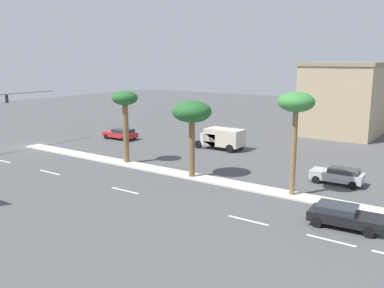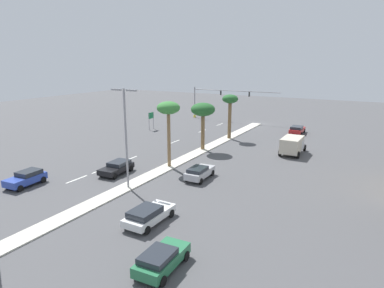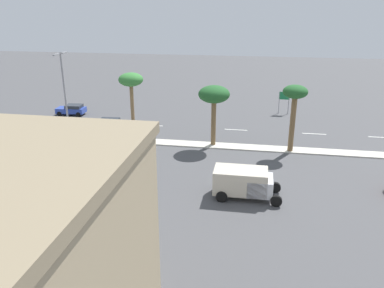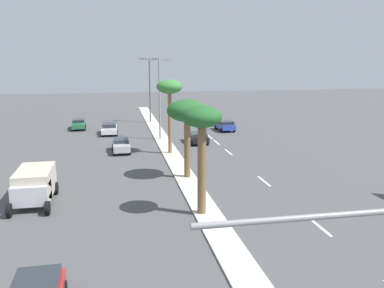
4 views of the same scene
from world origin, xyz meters
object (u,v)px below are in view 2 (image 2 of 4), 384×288
object	(u,v)px
sedan_silver_right	(199,172)
palm_tree_center	(203,111)
traffic_signal_gantry	(215,99)
palm_tree_left	(168,111)
sedan_green_trailing	(161,259)
sedan_red_front	(297,129)
sedan_white_far	(148,214)
directional_road_sign	(151,117)
sedan_blue_left	(26,178)
box_truck	(293,145)
palm_tree_front	(230,103)
sedan_black_outboard	(117,167)
street_lamp_leading	(126,131)

from	to	relation	value
sedan_silver_right	palm_tree_center	bearing A→B (deg)	-64.26
traffic_signal_gantry	palm_tree_left	distance (m)	34.44
sedan_green_trailing	sedan_red_front	bearing A→B (deg)	-87.87
sedan_white_far	directional_road_sign	bearing A→B (deg)	-54.57
traffic_signal_gantry	directional_road_sign	xyz separation A→B (m)	(5.35, 15.76, -2.18)
sedan_red_front	sedan_blue_left	bearing A→B (deg)	64.64
sedan_blue_left	sedan_silver_right	size ratio (longest dim) A/B	0.96
sedan_blue_left	sedan_green_trailing	xyz separation A→B (m)	(-19.88, 5.19, -0.04)
directional_road_sign	sedan_blue_left	xyz separation A→B (m)	(-5.71, 29.30, -1.47)
sedan_green_trailing	box_truck	world-z (taller)	box_truck
traffic_signal_gantry	directional_road_sign	size ratio (longest dim) A/B	6.06
traffic_signal_gantry	palm_tree_front	world-z (taller)	palm_tree_front
palm_tree_front	sedan_blue_left	bearing A→B (deg)	71.81
traffic_signal_gantry	sedan_black_outboard	size ratio (longest dim) A/B	4.34
sedan_white_far	sedan_black_outboard	distance (m)	12.91
sedan_white_far	sedan_green_trailing	bearing A→B (deg)	133.41
palm_tree_front	sedan_black_outboard	xyz separation A→B (m)	(4.15, 21.97, -5.12)
directional_road_sign	sedan_silver_right	size ratio (longest dim) A/B	0.75
palm_tree_front	traffic_signal_gantry	bearing A→B (deg)	-57.75
traffic_signal_gantry	sedan_green_trailing	distance (m)	54.31
sedan_white_far	sedan_silver_right	bearing A→B (deg)	-83.19
street_lamp_leading	palm_tree_left	bearing A→B (deg)	-88.69
palm_tree_center	sedan_green_trailing	distance (m)	28.79
traffic_signal_gantry	sedan_blue_left	bearing A→B (deg)	90.46
palm_tree_front	sedan_blue_left	world-z (taller)	palm_tree_front
sedan_white_far	box_truck	world-z (taller)	box_truck
directional_road_sign	sedan_white_far	world-z (taller)	directional_road_sign
sedan_red_front	sedan_silver_right	world-z (taller)	sedan_red_front
palm_tree_front	sedan_red_front	bearing A→B (deg)	-133.01
palm_tree_left	street_lamp_leading	distance (m)	7.77
directional_road_sign	sedan_silver_right	distance (m)	27.77
sedan_silver_right	sedan_white_far	bearing A→B (deg)	96.81
street_lamp_leading	sedan_silver_right	world-z (taller)	street_lamp_leading
sedan_black_outboard	palm_tree_front	bearing A→B (deg)	-100.69
traffic_signal_gantry	box_truck	size ratio (longest dim) A/B	3.52
sedan_blue_left	sedan_white_far	size ratio (longest dim) A/B	0.88
palm_tree_center	street_lamp_leading	size ratio (longest dim) A/B	0.68
sedan_blue_left	sedan_red_front	bearing A→B (deg)	-115.36
sedan_white_far	box_truck	xyz separation A→B (m)	(-4.96, -25.68, 0.57)
sedan_silver_right	palm_tree_front	bearing A→B (deg)	-76.14
palm_tree_left	sedan_red_front	xyz separation A→B (m)	(-8.98, -26.45, -5.96)
sedan_red_front	sedan_black_outboard	bearing A→B (deg)	67.73
directional_road_sign	sedan_black_outboard	distance (m)	24.74
palm_tree_center	palm_tree_left	distance (m)	9.05
sedan_blue_left	sedan_black_outboard	distance (m)	9.11
directional_road_sign	street_lamp_leading	distance (m)	29.41
directional_road_sign	sedan_black_outboard	xyz separation A→B (m)	(-11.18, 22.01, -1.53)
palm_tree_center	palm_tree_left	size ratio (longest dim) A/B	0.85
palm_tree_front	sedan_white_far	size ratio (longest dim) A/B	1.52
traffic_signal_gantry	sedan_white_far	size ratio (longest dim) A/B	4.13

